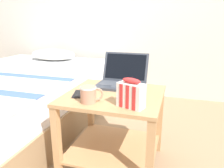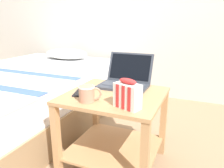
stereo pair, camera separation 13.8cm
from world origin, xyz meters
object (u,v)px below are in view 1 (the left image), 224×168
object	(u,v)px
laptop	(122,79)
snack_bag	(131,94)
mug_front_left	(89,94)
bed	(16,95)
cell_phone	(79,94)

from	to	relation	value
laptop	snack_bag	xyz separation A→B (m)	(0.16, -0.40, 0.03)
mug_front_left	laptop	bearing A→B (deg)	76.48
bed	snack_bag	size ratio (longest dim) A/B	12.22
bed	laptop	distance (m)	1.25
bed	cell_phone	distance (m)	1.13
laptop	snack_bag	distance (m)	0.43
cell_phone	mug_front_left	bearing A→B (deg)	-42.91
bed	snack_bag	world-z (taller)	snack_bag
cell_phone	laptop	bearing A→B (deg)	53.20
laptop	mug_front_left	distance (m)	0.41
snack_bag	cell_phone	bearing A→B (deg)	163.49
mug_front_left	bed	bearing A→B (deg)	150.14
bed	mug_front_left	bearing A→B (deg)	-29.86
snack_bag	cell_phone	world-z (taller)	snack_bag
mug_front_left	cell_phone	distance (m)	0.17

